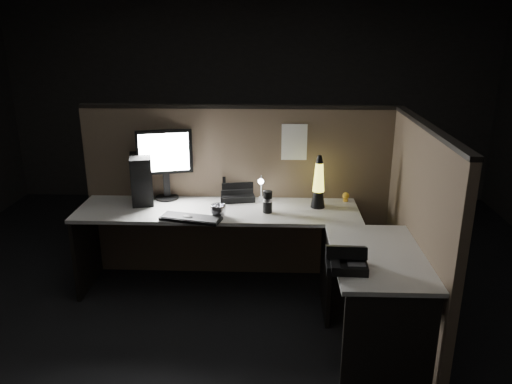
{
  "coord_description": "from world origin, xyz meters",
  "views": [
    {
      "loc": [
        0.31,
        -3.2,
        2.16
      ],
      "look_at": [
        0.17,
        0.35,
        0.96
      ],
      "focal_mm": 35.0,
      "sensor_mm": 36.0,
      "label": 1
    }
  ],
  "objects_px": {
    "pc_tower": "(142,178)",
    "desk_phone": "(346,259)",
    "monitor": "(165,158)",
    "keyboard": "(191,219)",
    "lava_lamp": "(318,186)"
  },
  "relations": [
    {
      "from": "lava_lamp",
      "to": "desk_phone",
      "type": "height_order",
      "value": "lava_lamp"
    },
    {
      "from": "keyboard",
      "to": "desk_phone",
      "type": "bearing_deg",
      "value": -21.41
    },
    {
      "from": "pc_tower",
      "to": "lava_lamp",
      "type": "height_order",
      "value": "lava_lamp"
    },
    {
      "from": "desk_phone",
      "to": "lava_lamp",
      "type": "bearing_deg",
      "value": 97.05
    },
    {
      "from": "monitor",
      "to": "keyboard",
      "type": "distance_m",
      "value": 0.68
    },
    {
      "from": "monitor",
      "to": "keyboard",
      "type": "height_order",
      "value": "monitor"
    },
    {
      "from": "desk_phone",
      "to": "pc_tower",
      "type": "bearing_deg",
      "value": 145.31
    },
    {
      "from": "pc_tower",
      "to": "desk_phone",
      "type": "xyz_separation_m",
      "value": [
        1.57,
        -1.19,
        -0.14
      ]
    },
    {
      "from": "monitor",
      "to": "lava_lamp",
      "type": "bearing_deg",
      "value": -22.84
    },
    {
      "from": "monitor",
      "to": "desk_phone",
      "type": "bearing_deg",
      "value": -57.51
    },
    {
      "from": "monitor",
      "to": "desk_phone",
      "type": "distance_m",
      "value": 1.89
    },
    {
      "from": "keyboard",
      "to": "lava_lamp",
      "type": "bearing_deg",
      "value": 31.4
    },
    {
      "from": "keyboard",
      "to": "pc_tower",
      "type": "bearing_deg",
      "value": 151.26
    },
    {
      "from": "monitor",
      "to": "lava_lamp",
      "type": "height_order",
      "value": "monitor"
    },
    {
      "from": "monitor",
      "to": "lava_lamp",
      "type": "relative_size",
      "value": 1.36
    }
  ]
}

